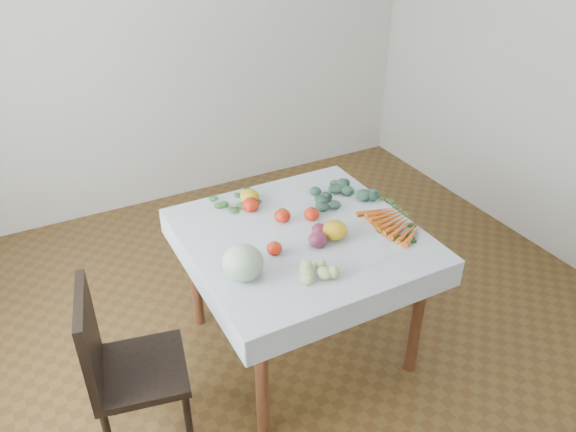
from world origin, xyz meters
name	(u,v)px	position (x,y,z in m)	size (l,w,h in m)	color
ground	(300,344)	(0.00, 0.00, 0.00)	(4.00, 4.00, 0.00)	brown
back_wall	(166,28)	(0.00, 2.00, 1.35)	(4.00, 0.04, 2.70)	silver
table	(301,250)	(0.00, 0.00, 0.65)	(1.00, 1.00, 0.75)	brown
tablecloth	(301,234)	(0.00, 0.00, 0.75)	(1.12, 1.12, 0.01)	white
chair	(119,362)	(-0.99, -0.17, 0.50)	(0.47, 0.47, 0.88)	black
cabbage	(243,263)	(-0.40, -0.19, 0.84)	(0.18, 0.18, 0.17)	#B5CCAB
tomato_a	(251,205)	(-0.13, 0.31, 0.80)	(0.09, 0.09, 0.08)	red
tomato_b	(282,216)	(-0.03, 0.14, 0.79)	(0.08, 0.08, 0.07)	red
tomato_c	(274,248)	(-0.20, -0.10, 0.79)	(0.07, 0.07, 0.06)	red
tomato_d	(312,214)	(0.11, 0.09, 0.79)	(0.08, 0.08, 0.07)	red
heirloom_back	(250,196)	(-0.10, 0.41, 0.79)	(0.10, 0.10, 0.07)	gold
heirloom_front	(335,230)	(0.13, -0.11, 0.80)	(0.12, 0.12, 0.09)	gold
onion_a	(318,240)	(0.02, -0.14, 0.79)	(0.09, 0.09, 0.08)	#57182F
onion_b	(319,230)	(0.07, -0.06, 0.79)	(0.08, 0.08, 0.06)	#57182F
tomatillo_cluster	(312,272)	(-0.13, -0.33, 0.78)	(0.17, 0.14, 0.05)	#BED279
carrot_bunch	(393,222)	(0.45, -0.15, 0.77)	(0.22, 0.38, 0.03)	#D45B17
kale_bunch	(339,195)	(0.36, 0.21, 0.78)	(0.34, 0.30, 0.05)	#345647
basil_bunch	(403,233)	(0.45, -0.24, 0.76)	(0.23, 0.18, 0.01)	#214F18
dill_bunch	(237,201)	(-0.16, 0.43, 0.77)	(0.25, 0.19, 0.02)	#457A38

